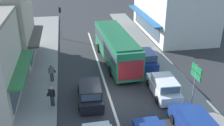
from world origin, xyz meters
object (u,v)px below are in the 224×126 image
at_px(directional_road_sign, 196,76).
at_px(parked_wagon_kerb_third, 145,58).
at_px(pedestrian_browsing_midblock, 52,95).
at_px(traffic_light_downstreet, 60,18).
at_px(parked_wagon_kerb_front, 195,125).
at_px(parked_wagon_kerb_second, 164,86).
at_px(wagon_behind_bus_near, 90,93).
at_px(pedestrian_with_handbag_near, 52,72).
at_px(city_bus, 116,46).

bearing_deg(directional_road_sign, parked_wagon_kerb_third, 98.57).
relative_size(directional_road_sign, pedestrian_browsing_midblock, 2.21).
bearing_deg(traffic_light_downstreet, directional_road_sign, -62.14).
xyz_separation_m(parked_wagon_kerb_third, traffic_light_downstreet, (-8.39, 10.00, 2.11)).
bearing_deg(directional_road_sign, parked_wagon_kerb_front, -113.04).
relative_size(parked_wagon_kerb_front, parked_wagon_kerb_second, 0.99).
height_order(parked_wagon_kerb_front, parked_wagon_kerb_third, same).
height_order(wagon_behind_bus_near, pedestrian_browsing_midblock, pedestrian_browsing_midblock).
distance_m(wagon_behind_bus_near, parked_wagon_kerb_third, 8.58).
bearing_deg(pedestrian_browsing_midblock, directional_road_sign, -10.66).
distance_m(traffic_light_downstreet, pedestrian_with_handbag_near, 12.40).
bearing_deg(traffic_light_downstreet, parked_wagon_kerb_second, -62.84).
bearing_deg(parked_wagon_kerb_front, directional_road_sign, 66.96).
xyz_separation_m(city_bus, parked_wagon_kerb_second, (2.61, -7.17, -1.14)).
distance_m(directional_road_sign, pedestrian_with_handbag_near, 12.23).
height_order(parked_wagon_kerb_second, parked_wagon_kerb_third, same).
bearing_deg(parked_wagon_kerb_second, pedestrian_browsing_midblock, -178.19).
bearing_deg(directional_road_sign, parked_wagon_kerb_second, 122.60).
bearing_deg(directional_road_sign, city_bus, 113.24).
bearing_deg(traffic_light_downstreet, parked_wagon_kerb_front, -68.46).
xyz_separation_m(parked_wagon_kerb_third, pedestrian_with_handbag_near, (-9.31, -2.24, 0.32)).
height_order(parked_wagon_kerb_front, directional_road_sign, directional_road_sign).
bearing_deg(parked_wagon_kerb_third, pedestrian_browsing_midblock, -145.77).
xyz_separation_m(parked_wagon_kerb_second, directional_road_sign, (1.44, -2.25, 1.96)).
bearing_deg(city_bus, directional_road_sign, -66.76).
relative_size(parked_wagon_kerb_second, traffic_light_downstreet, 1.09).
relative_size(city_bus, directional_road_sign, 3.04).
bearing_deg(parked_wagon_kerb_third, parked_wagon_kerb_front, -90.14).
relative_size(pedestrian_with_handbag_near, pedestrian_browsing_midblock, 1.00).
bearing_deg(directional_road_sign, wagon_behind_bus_near, 162.67).
relative_size(parked_wagon_kerb_front, pedestrian_with_handbag_near, 2.77).
distance_m(city_bus, parked_wagon_kerb_third, 3.26).
height_order(wagon_behind_bus_near, parked_wagon_kerb_third, same).
bearing_deg(wagon_behind_bus_near, traffic_light_downstreet, 97.65).
height_order(city_bus, directional_road_sign, directional_road_sign).
height_order(parked_wagon_kerb_second, traffic_light_downstreet, traffic_light_downstreet).
bearing_deg(pedestrian_with_handbag_near, wagon_behind_bus_near, -50.00).
bearing_deg(traffic_light_downstreet, pedestrian_browsing_midblock, -92.82).
distance_m(parked_wagon_kerb_third, pedestrian_browsing_midblock, 11.12).
xyz_separation_m(traffic_light_downstreet, directional_road_sign, (9.63, -18.21, -0.15)).
xyz_separation_m(parked_wagon_kerb_third, directional_road_sign, (1.24, -8.21, 1.96)).
relative_size(parked_wagon_kerb_front, parked_wagon_kerb_third, 0.99).
relative_size(wagon_behind_bus_near, traffic_light_downstreet, 1.09).
relative_size(traffic_light_downstreet, directional_road_sign, 1.17).
bearing_deg(wagon_behind_bus_near, parked_wagon_kerb_third, 43.19).
distance_m(city_bus, traffic_light_downstreet, 10.46).
xyz_separation_m(parked_wagon_kerb_front, traffic_light_downstreet, (-8.36, 21.18, 2.11)).
bearing_deg(parked_wagon_kerb_second, wagon_behind_bus_near, 179.13).
bearing_deg(wagon_behind_bus_near, directional_road_sign, -17.33).
distance_m(traffic_light_downstreet, pedestrian_browsing_midblock, 16.36).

